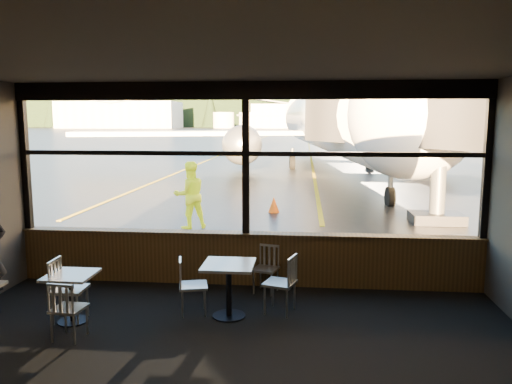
# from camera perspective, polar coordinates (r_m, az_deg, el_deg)

# --- Properties ---
(ground_plane) EXTENTS (520.00, 520.00, 0.00)m
(ground_plane) POSITION_cam_1_polar(r_m,az_deg,el_deg) (128.43, 5.15, 6.85)
(ground_plane) COLOR black
(ground_plane) RESTS_ON ground
(carpet_floor) EXTENTS (8.00, 6.00, 0.01)m
(carpet_floor) POSITION_cam_1_polar(r_m,az_deg,el_deg) (6.18, -4.55, -19.26)
(carpet_floor) COLOR black
(carpet_floor) RESTS_ON ground
(ceiling) EXTENTS (8.00, 6.00, 0.04)m
(ceiling) POSITION_cam_1_polar(r_m,az_deg,el_deg) (5.53, -4.97, 14.85)
(ceiling) COLOR #38332D
(ceiling) RESTS_ON ground
(wall_back) EXTENTS (8.00, 0.04, 3.50)m
(wall_back) POSITION_cam_1_polar(r_m,az_deg,el_deg) (2.82, -16.08, -15.22)
(wall_back) COLOR #49433A
(wall_back) RESTS_ON ground
(window_sill) EXTENTS (8.00, 0.28, 0.90)m
(window_sill) POSITION_cam_1_polar(r_m,az_deg,el_deg) (8.79, -1.13, -7.71)
(window_sill) COLOR brown
(window_sill) RESTS_ON ground
(window_header) EXTENTS (8.00, 0.18, 0.30)m
(window_header) POSITION_cam_1_polar(r_m,az_deg,el_deg) (8.47, -1.19, 11.52)
(window_header) COLOR black
(window_header) RESTS_ON ground
(mullion_left) EXTENTS (0.12, 0.12, 2.60)m
(mullion_left) POSITION_cam_1_polar(r_m,az_deg,el_deg) (9.76, -24.90, 3.56)
(mullion_left) COLOR black
(mullion_left) RESTS_ON ground
(mullion_centre) EXTENTS (0.12, 0.12, 2.60)m
(mullion_centre) POSITION_cam_1_polar(r_m,az_deg,el_deg) (8.48, -1.16, 3.74)
(mullion_centre) COLOR black
(mullion_centre) RESTS_ON ground
(mullion_right) EXTENTS (0.12, 0.12, 2.60)m
(mullion_right) POSITION_cam_1_polar(r_m,az_deg,el_deg) (8.93, 24.94, 3.20)
(mullion_right) COLOR black
(mullion_right) RESTS_ON ground
(window_transom) EXTENTS (8.00, 0.10, 0.08)m
(window_transom) POSITION_cam_1_polar(r_m,az_deg,el_deg) (8.47, -1.17, 4.41)
(window_transom) COLOR black
(window_transom) RESTS_ON ground
(airliner) EXTENTS (33.80, 39.22, 11.11)m
(airliner) POSITION_cam_1_polar(r_m,az_deg,el_deg) (29.28, 9.09, 13.35)
(airliner) COLOR white
(airliner) RESTS_ON ground_plane
(jet_bridge) EXTENTS (8.49, 10.38, 4.53)m
(jet_bridge) POSITION_cam_1_polar(r_m,az_deg,el_deg) (14.15, 16.26, 5.45)
(jet_bridge) COLOR #2F2F32
(jet_bridge) RESTS_ON ground_plane
(cafe_table_near) EXTENTS (0.73, 0.73, 0.81)m
(cafe_table_near) POSITION_cam_1_polar(r_m,az_deg,el_deg) (7.41, -3.12, -11.17)
(cafe_table_near) COLOR gray
(cafe_table_near) RESTS_ON carpet_floor
(cafe_table_mid) EXTENTS (0.65, 0.65, 0.71)m
(cafe_table_mid) POSITION_cam_1_polar(r_m,az_deg,el_deg) (7.69, -20.30, -11.31)
(cafe_table_mid) COLOR #99948D
(cafe_table_mid) RESTS_ON carpet_floor
(chair_near_e) EXTENTS (0.61, 0.61, 0.90)m
(chair_near_e) POSITION_cam_1_polar(r_m,az_deg,el_deg) (7.55, 2.74, -10.43)
(chair_near_e) COLOR #B3AEA1
(chair_near_e) RESTS_ON carpet_floor
(chair_near_w) EXTENTS (0.56, 0.56, 0.85)m
(chair_near_w) POSITION_cam_1_polar(r_m,az_deg,el_deg) (7.56, -7.18, -10.64)
(chair_near_w) COLOR beige
(chair_near_w) RESTS_ON carpet_floor
(chair_near_n) EXTENTS (0.54, 0.54, 0.80)m
(chair_near_n) POSITION_cam_1_polar(r_m,az_deg,el_deg) (8.39, 1.12, -8.86)
(chair_near_n) COLOR #BCB6AA
(chair_near_n) RESTS_ON carpet_floor
(chair_mid_s) EXTENTS (0.48, 0.48, 0.82)m
(chair_mid_s) POSITION_cam_1_polar(r_m,az_deg,el_deg) (7.13, -20.60, -12.43)
(chair_mid_s) COLOR #ABA69A
(chair_mid_s) RESTS_ON carpet_floor
(chair_mid_w) EXTENTS (0.52, 0.52, 0.92)m
(chair_mid_w) POSITION_cam_1_polar(r_m,az_deg,el_deg) (7.71, -20.53, -10.45)
(chair_mid_w) COLOR #B4AFA2
(chair_mid_w) RESTS_ON carpet_floor
(ground_crew) EXTENTS (1.09, 1.02, 1.79)m
(ground_crew) POSITION_cam_1_polar(r_m,az_deg,el_deg) (13.37, -7.58, -0.34)
(ground_crew) COLOR #BFF219
(ground_crew) RESTS_ON ground_plane
(cone_nose) EXTENTS (0.35, 0.35, 0.49)m
(cone_nose) POSITION_cam_1_polar(r_m,az_deg,el_deg) (15.63, 2.05, -1.46)
(cone_nose) COLOR #FA4207
(cone_nose) RESTS_ON ground_plane
(hangar_left) EXTENTS (45.00, 18.00, 11.00)m
(hangar_left) POSITION_cam_1_polar(r_m,az_deg,el_deg) (201.35, -15.26, 8.63)
(hangar_left) COLOR silver
(hangar_left) RESTS_ON ground_plane
(hangar_mid) EXTENTS (38.00, 15.00, 10.00)m
(hangar_mid) POSITION_cam_1_polar(r_m,az_deg,el_deg) (193.41, 5.33, 8.76)
(hangar_mid) COLOR silver
(hangar_mid) RESTS_ON ground_plane
(hangar_right) EXTENTS (50.00, 20.00, 12.00)m
(hangar_right) POSITION_cam_1_polar(r_m,az_deg,el_deg) (195.54, 23.39, 8.42)
(hangar_right) COLOR silver
(hangar_right) RESTS_ON ground_plane
(fuel_tank_a) EXTENTS (8.00, 8.00, 6.00)m
(fuel_tank_a) POSITION_cam_1_polar(r_m,az_deg,el_deg) (192.90, -3.72, 8.18)
(fuel_tank_a) COLOR silver
(fuel_tank_a) RESTS_ON ground_plane
(fuel_tank_b) EXTENTS (8.00, 8.00, 6.00)m
(fuel_tank_b) POSITION_cam_1_polar(r_m,az_deg,el_deg) (191.55, -0.74, 8.20)
(fuel_tank_b) COLOR silver
(fuel_tank_b) RESTS_ON ground_plane
(fuel_tank_c) EXTENTS (8.00, 8.00, 6.00)m
(fuel_tank_c) POSITION_cam_1_polar(r_m,az_deg,el_deg) (190.71, 2.28, 8.19)
(fuel_tank_c) COLOR silver
(fuel_tank_c) RESTS_ON ground_plane
(treeline) EXTENTS (360.00, 3.00, 12.00)m
(treeline) POSITION_cam_1_polar(r_m,az_deg,el_deg) (218.42, 5.36, 8.95)
(treeline) COLOR black
(treeline) RESTS_ON ground_plane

